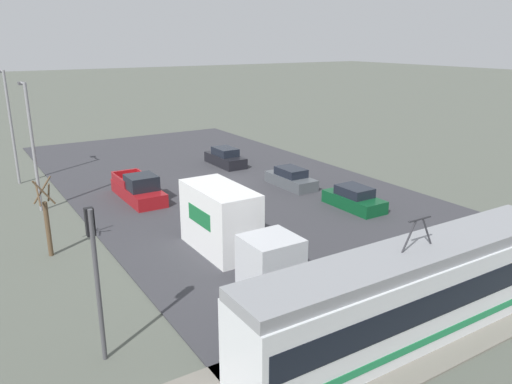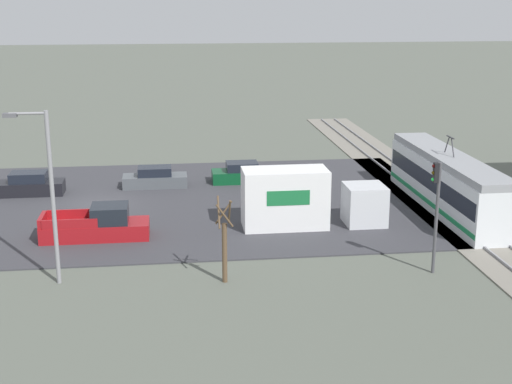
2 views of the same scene
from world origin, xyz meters
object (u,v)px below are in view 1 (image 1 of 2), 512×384
(pickup_truck, at_px, (139,189))
(street_lamp_mid_block, at_px, (10,120))
(sedan_car_2, at_px, (291,179))
(box_truck, at_px, (231,228))
(traffic_light_pole, at_px, (95,265))
(sedan_car_0, at_px, (225,158))
(light_rail_tram, at_px, (412,293))
(street_lamp_near_crossing, at_px, (31,138))
(street_tree, at_px, (47,221))
(sedan_car_1, at_px, (354,199))

(pickup_truck, height_order, street_lamp_mid_block, street_lamp_mid_block)
(pickup_truck, bearing_deg, sedan_car_2, 164.28)
(box_truck, bearing_deg, pickup_truck, -86.56)
(box_truck, height_order, traffic_light_pole, traffic_light_pole)
(traffic_light_pole, distance_m, street_lamp_mid_block, 25.73)
(pickup_truck, height_order, traffic_light_pole, traffic_light_pole)
(sedan_car_0, xyz_separation_m, street_lamp_mid_block, (16.16, -3.71, 4.18))
(box_truck, relative_size, traffic_light_pole, 1.51)
(light_rail_tram, bearing_deg, street_lamp_near_crossing, -68.11)
(pickup_truck, relative_size, street_tree, 1.42)
(street_tree, bearing_deg, sedan_car_1, 171.46)
(traffic_light_pole, distance_m, street_lamp_near_crossing, 18.12)
(box_truck, xyz_separation_m, street_lamp_mid_block, (7.15, -20.86, 3.24))
(sedan_car_0, height_order, sedan_car_1, sedan_car_0)
(pickup_truck, relative_size, sedan_car_1, 1.37)
(street_lamp_near_crossing, relative_size, street_lamp_mid_block, 0.96)
(sedan_car_0, bearing_deg, sedan_car_1, 96.19)
(sedan_car_0, relative_size, street_tree, 1.11)
(box_truck, bearing_deg, street_lamp_near_crossing, -62.62)
(box_truck, xyz_separation_m, sedan_car_2, (-10.01, -8.74, -0.99))
(sedan_car_1, xyz_separation_m, street_tree, (18.29, -2.75, 1.21))
(light_rail_tram, xyz_separation_m, sedan_car_2, (-7.72, -18.25, -1.11))
(box_truck, xyz_separation_m, traffic_light_pole, (7.80, 4.83, 1.90))
(pickup_truck, xyz_separation_m, street_lamp_near_crossing, (6.14, -1.48, 3.94))
(box_truck, height_order, street_lamp_mid_block, street_lamp_mid_block)
(sedan_car_2, bearing_deg, street_lamp_near_crossing, -14.92)
(light_rail_tram, xyz_separation_m, sedan_car_1, (-8.32, -12.03, -1.10))
(light_rail_tram, height_order, traffic_light_pole, traffic_light_pole)
(light_rail_tram, relative_size, traffic_light_pole, 2.66)
(street_tree, bearing_deg, street_lamp_near_crossing, -96.01)
(sedan_car_1, bearing_deg, pickup_truck, 140.78)
(sedan_car_0, relative_size, street_lamp_mid_block, 0.54)
(pickup_truck, bearing_deg, sedan_car_0, -150.94)
(traffic_light_pole, xyz_separation_m, street_tree, (-0.11, -10.10, -1.68))
(box_truck, relative_size, sedan_car_1, 1.93)
(pickup_truck, distance_m, traffic_light_pole, 18.25)
(street_lamp_near_crossing, bearing_deg, sedan_car_0, -166.11)
(pickup_truck, bearing_deg, street_tree, 42.89)
(street_lamp_near_crossing, xyz_separation_m, street_lamp_mid_block, (0.30, -7.63, 0.18))
(sedan_car_1, relative_size, traffic_light_pole, 0.78)
(street_lamp_mid_block, bearing_deg, light_rail_tram, 107.25)
(box_truck, distance_m, street_lamp_mid_block, 22.29)
(traffic_light_pole, bearing_deg, street_lamp_mid_block, -91.45)
(sedan_car_0, height_order, traffic_light_pole, traffic_light_pole)
(street_lamp_near_crossing, bearing_deg, pickup_truck, 166.48)
(light_rail_tram, bearing_deg, sedan_car_0, -104.17)
(street_lamp_mid_block, bearing_deg, street_tree, 88.01)
(sedan_car_2, relative_size, traffic_light_pole, 0.81)
(traffic_light_pole, height_order, street_tree, traffic_light_pole)
(sedan_car_2, distance_m, traffic_light_pole, 22.57)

